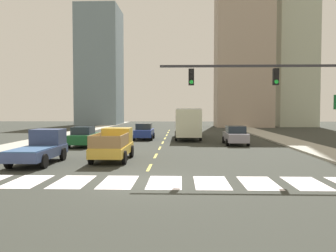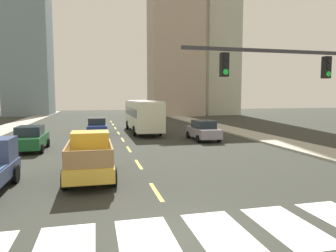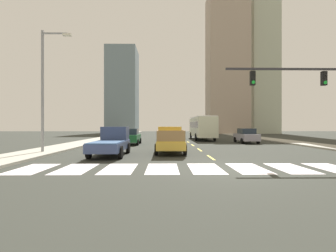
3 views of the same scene
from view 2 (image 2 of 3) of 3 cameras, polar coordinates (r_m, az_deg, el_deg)
name	(u,v)px [view 2 (image 2 of 3)]	position (r m, az deg, el deg)	size (l,w,h in m)	color
ground_plane	(185,237)	(8.60, 3.27, -20.08)	(160.00, 160.00, 0.00)	#2E302A
sidewalk_right	(256,136)	(29.51, 16.19, -1.81)	(3.11, 110.00, 0.15)	#A2A092
crosswalk_stripe_3	(64,251)	(8.34, -18.92, -21.21)	(1.48, 2.97, 0.01)	silver
crosswalk_stripe_4	(147,241)	(8.39, -3.90, -20.74)	(1.48, 2.97, 0.01)	silver
crosswalk_stripe_5	(221,233)	(8.92, 9.94, -19.15)	(1.48, 2.97, 0.01)	silver
crosswalk_stripe_6	(287,226)	(9.86, 21.43, -17.00)	(1.48, 2.97, 0.01)	silver
lane_dash_0	(156,192)	(12.23, -2.24, -12.18)	(0.16, 2.40, 0.01)	gold
lane_dash_1	(139,164)	(16.99, -5.54, -7.15)	(0.16, 2.40, 0.01)	gold
lane_dash_2	(129,149)	(21.86, -7.35, -4.33)	(0.16, 2.40, 0.01)	gold
lane_dash_3	(123,140)	(26.78, -8.48, -2.54)	(0.16, 2.40, 0.01)	gold
lane_dash_4	(118,133)	(31.73, -9.27, -1.30)	(0.16, 2.40, 0.01)	gold
lane_dash_5	(115,128)	(36.69, -9.84, -0.40)	(0.16, 2.40, 0.01)	gold
lane_dash_6	(113,124)	(41.66, -10.27, 0.29)	(0.16, 2.40, 0.01)	gold
lane_dash_7	(111,122)	(46.63, -10.61, 0.83)	(0.16, 2.40, 0.01)	gold
pickup_stakebed	(90,156)	(14.81, -14.38, -5.49)	(2.18, 5.20, 1.96)	gold
city_bus	(142,114)	(31.79, -4.80, 2.29)	(2.72, 10.80, 3.32)	silver
sedan_near_right	(31,138)	(23.03, -24.32, -2.12)	(2.02, 4.40, 1.72)	#19582B
sedan_near_left	(97,127)	(30.06, -13.17, -0.11)	(2.02, 4.40, 1.72)	navy
sedan_far	(203,130)	(26.24, 6.58, -0.79)	(2.02, 4.40, 1.72)	#918C9D
block_mid_left	(28,55)	(68.16, -24.67, 11.99)	(8.34, 9.96, 24.04)	gray
block_mid_right	(175,24)	(61.93, 1.40, 18.52)	(10.01, 7.29, 35.36)	tan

